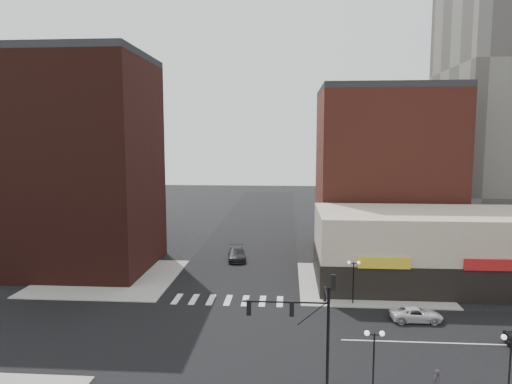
{
  "coord_description": "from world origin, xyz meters",
  "views": [
    {
      "loc": [
        5.74,
        -34.78,
        15.77
      ],
      "look_at": [
        2.8,
        6.2,
        11.0
      ],
      "focal_mm": 32.0,
      "sensor_mm": 36.0,
      "label": 1
    }
  ],
  "objects_px": {
    "white_suv": "(416,314)",
    "dark_sedan_north": "(237,254)",
    "pedestrian": "(436,384)",
    "street_lamp_ne": "(354,271)",
    "street_lamp_se_b": "(511,351)",
    "traffic_signal": "(312,317)",
    "street_lamp_se_a": "(374,346)"
  },
  "relations": [
    {
      "from": "white_suv",
      "to": "dark_sedan_north",
      "type": "relative_size",
      "value": 0.81
    },
    {
      "from": "dark_sedan_north",
      "to": "pedestrian",
      "type": "xyz_separation_m",
      "value": [
        15.78,
        -31.35,
        0.25
      ]
    },
    {
      "from": "street_lamp_ne",
      "to": "street_lamp_se_b",
      "type": "bearing_deg",
      "value": -66.37
    },
    {
      "from": "street_lamp_se_b",
      "to": "street_lamp_ne",
      "type": "distance_m",
      "value": 17.46
    },
    {
      "from": "white_suv",
      "to": "dark_sedan_north",
      "type": "xyz_separation_m",
      "value": [
        -17.94,
        19.05,
        0.18
      ]
    },
    {
      "from": "traffic_signal",
      "to": "street_lamp_se_a",
      "type": "distance_m",
      "value": 4.12
    },
    {
      "from": "street_lamp_se_b",
      "to": "street_lamp_ne",
      "type": "xyz_separation_m",
      "value": [
        -7.0,
        16.0,
        0.0
      ]
    },
    {
      "from": "street_lamp_se_a",
      "to": "pedestrian",
      "type": "distance_m",
      "value": 4.4
    },
    {
      "from": "street_lamp_se_b",
      "to": "pedestrian",
      "type": "height_order",
      "value": "street_lamp_se_b"
    },
    {
      "from": "street_lamp_ne",
      "to": "white_suv",
      "type": "xyz_separation_m",
      "value": [
        4.95,
        -3.7,
        -2.68
      ]
    },
    {
      "from": "traffic_signal",
      "to": "dark_sedan_north",
      "type": "relative_size",
      "value": 1.43
    },
    {
      "from": "traffic_signal",
      "to": "dark_sedan_north",
      "type": "height_order",
      "value": "traffic_signal"
    },
    {
      "from": "traffic_signal",
      "to": "street_lamp_se_b",
      "type": "relative_size",
      "value": 1.87
    },
    {
      "from": "pedestrian",
      "to": "white_suv",
      "type": "bearing_deg",
      "value": -139.68
    },
    {
      "from": "street_lamp_ne",
      "to": "dark_sedan_north",
      "type": "relative_size",
      "value": 0.76
    },
    {
      "from": "street_lamp_se_b",
      "to": "dark_sedan_north",
      "type": "xyz_separation_m",
      "value": [
        -19.99,
        31.35,
        -2.5
      ]
    },
    {
      "from": "pedestrian",
      "to": "dark_sedan_north",
      "type": "bearing_deg",
      "value": -102.99
    },
    {
      "from": "street_lamp_ne",
      "to": "street_lamp_se_a",
      "type": "bearing_deg",
      "value": -93.58
    },
    {
      "from": "street_lamp_se_a",
      "to": "street_lamp_ne",
      "type": "bearing_deg",
      "value": 86.42
    },
    {
      "from": "traffic_signal",
      "to": "street_lamp_ne",
      "type": "xyz_separation_m",
      "value": [
        4.76,
        15.83,
        -1.67
      ]
    },
    {
      "from": "traffic_signal",
      "to": "dark_sedan_north",
      "type": "bearing_deg",
      "value": 104.78
    },
    {
      "from": "dark_sedan_north",
      "to": "pedestrian",
      "type": "relative_size",
      "value": 2.97
    },
    {
      "from": "traffic_signal",
      "to": "pedestrian",
      "type": "height_order",
      "value": "traffic_signal"
    },
    {
      "from": "street_lamp_se_a",
      "to": "pedestrian",
      "type": "bearing_deg",
      "value": 0.0
    },
    {
      "from": "traffic_signal",
      "to": "white_suv",
      "type": "relative_size",
      "value": 1.76
    },
    {
      "from": "pedestrian",
      "to": "street_lamp_se_a",
      "type": "bearing_deg",
      "value": -39.7
    },
    {
      "from": "street_lamp_ne",
      "to": "pedestrian",
      "type": "relative_size",
      "value": 2.27
    },
    {
      "from": "traffic_signal",
      "to": "pedestrian",
      "type": "bearing_deg",
      "value": -1.28
    },
    {
      "from": "street_lamp_se_b",
      "to": "street_lamp_ne",
      "type": "bearing_deg",
      "value": 113.63
    },
    {
      "from": "pedestrian",
      "to": "traffic_signal",
      "type": "bearing_deg",
      "value": -40.98
    },
    {
      "from": "street_lamp_ne",
      "to": "pedestrian",
      "type": "height_order",
      "value": "street_lamp_ne"
    },
    {
      "from": "traffic_signal",
      "to": "street_lamp_se_b",
      "type": "xyz_separation_m",
      "value": [
        11.76,
        -0.17,
        -1.67
      ]
    }
  ]
}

